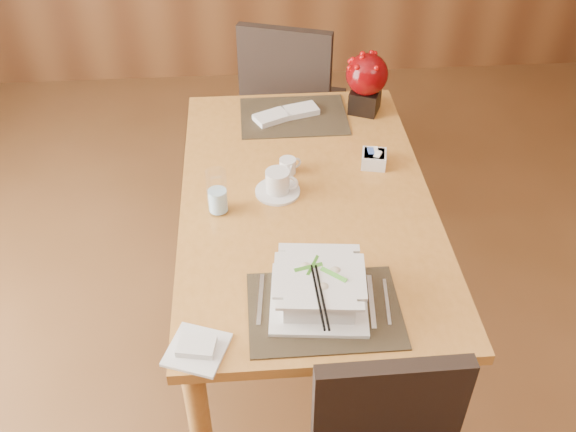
{
  "coord_description": "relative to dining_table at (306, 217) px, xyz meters",
  "views": [
    {
      "loc": [
        -0.2,
        -1.21,
        2.18
      ],
      "look_at": [
        -0.09,
        0.35,
        0.87
      ],
      "focal_mm": 40.0,
      "sensor_mm": 36.0,
      "label": 1
    }
  ],
  "objects": [
    {
      "name": "water_glass",
      "position": [
        -0.31,
        -0.06,
        0.18
      ],
      "size": [
        0.09,
        0.09,
        0.17
      ],
      "primitive_type": "cylinder",
      "rotation": [
        0.0,
        0.0,
        -0.32
      ],
      "color": "silver",
      "rests_on": "dining_table"
    },
    {
      "name": "sugar_caddy",
      "position": [
        0.28,
        0.17,
        0.12
      ],
      "size": [
        0.11,
        0.11,
        0.05
      ],
      "primitive_type": "cube",
      "rotation": [
        0.0,
        0.0,
        -0.21
      ],
      "color": "silver",
      "rests_on": "dining_table"
    },
    {
      "name": "bread_plate",
      "position": [
        -0.37,
        -0.67,
        0.1
      ],
      "size": [
        0.2,
        0.2,
        0.01
      ],
      "primitive_type": "cube",
      "rotation": [
        0.0,
        0.0,
        -0.36
      ],
      "color": "silver",
      "rests_on": "dining_table"
    },
    {
      "name": "placemat_near",
      "position": [
        0.0,
        -0.55,
        0.1
      ],
      "size": [
        0.45,
        0.33,
        0.01
      ],
      "primitive_type": "cube",
      "color": "black",
      "rests_on": "dining_table"
    },
    {
      "name": "soup_setting",
      "position": [
        -0.01,
        -0.51,
        0.15
      ],
      "size": [
        0.31,
        0.31,
        0.12
      ],
      "rotation": [
        0.0,
        0.0,
        -0.1
      ],
      "color": "silver",
      "rests_on": "dining_table"
    },
    {
      "name": "napkins_far",
      "position": [
        -0.02,
        0.55,
        0.12
      ],
      "size": [
        0.29,
        0.19,
        0.02
      ],
      "primitive_type": null,
      "rotation": [
        0.0,
        0.0,
        0.36
      ],
      "color": "silver",
      "rests_on": "dining_table"
    },
    {
      "name": "far_chair",
      "position": [
        0.03,
        1.02,
        -0.1
      ],
      "size": [
        0.58,
        0.58,
        0.99
      ],
      "rotation": [
        0.0,
        0.0,
        2.82
      ],
      "color": "black",
      "rests_on": "ground"
    },
    {
      "name": "coffee_cup",
      "position": [
        -0.1,
        0.03,
        0.14
      ],
      "size": [
        0.16,
        0.16,
        0.09
      ],
      "rotation": [
        0.0,
        0.0,
        -0.34
      ],
      "color": "silver",
      "rests_on": "dining_table"
    },
    {
      "name": "berry_decor",
      "position": [
        0.31,
        0.58,
        0.24
      ],
      "size": [
        0.18,
        0.18,
        0.26
      ],
      "rotation": [
        0.0,
        0.0,
        -0.41
      ],
      "color": "black",
      "rests_on": "dining_table"
    },
    {
      "name": "dining_table",
      "position": [
        0.0,
        0.0,
        0.0
      ],
      "size": [
        0.9,
        1.5,
        0.75
      ],
      "color": "#BE7D34",
      "rests_on": "ground"
    },
    {
      "name": "creamer_jug",
      "position": [
        -0.06,
        0.15,
        0.13
      ],
      "size": [
        0.11,
        0.11,
        0.06
      ],
      "primitive_type": null,
      "rotation": [
        0.0,
        0.0,
        0.39
      ],
      "color": "silver",
      "rests_on": "dining_table"
    },
    {
      "name": "placemat_far",
      "position": [
        0.0,
        0.55,
        0.1
      ],
      "size": [
        0.45,
        0.33,
        0.01
      ],
      "primitive_type": "cube",
      "color": "black",
      "rests_on": "dining_table"
    }
  ]
}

